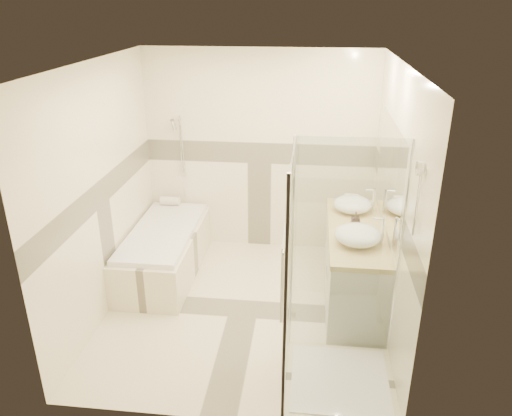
# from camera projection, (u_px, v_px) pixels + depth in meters

# --- Properties ---
(room) EXTENTS (2.82, 3.02, 2.52)m
(room) POSITION_uv_depth(u_px,v_px,m) (249.00, 197.00, 4.75)
(room) COLOR beige
(room) RESTS_ON ground
(bathtub) EXTENTS (0.75, 1.70, 0.56)m
(bathtub) POSITION_uv_depth(u_px,v_px,m) (164.00, 249.00, 5.82)
(bathtub) COLOR beige
(bathtub) RESTS_ON ground
(vanity) EXTENTS (0.58, 1.62, 0.85)m
(vanity) POSITION_uv_depth(u_px,v_px,m) (353.00, 265.00, 5.23)
(vanity) COLOR white
(vanity) RESTS_ON ground
(shower_enclosure) EXTENTS (0.96, 0.93, 2.04)m
(shower_enclosure) POSITION_uv_depth(u_px,v_px,m) (328.00, 331.00, 4.07)
(shower_enclosure) COLOR beige
(shower_enclosure) RESTS_ON ground
(vessel_sink_near) EXTENTS (0.41, 0.41, 0.17)m
(vessel_sink_near) POSITION_uv_depth(u_px,v_px,m) (352.00, 204.00, 5.44)
(vessel_sink_near) COLOR white
(vessel_sink_near) RESTS_ON vanity
(vessel_sink_far) EXTENTS (0.44, 0.44, 0.18)m
(vessel_sink_far) POSITION_uv_depth(u_px,v_px,m) (358.00, 235.00, 4.73)
(vessel_sink_far) COLOR white
(vessel_sink_far) RESTS_ON vanity
(faucet_near) EXTENTS (0.11, 0.03, 0.27)m
(faucet_near) POSITION_uv_depth(u_px,v_px,m) (373.00, 199.00, 5.39)
(faucet_near) COLOR silver
(faucet_near) RESTS_ON vanity
(faucet_far) EXTENTS (0.12, 0.03, 0.29)m
(faucet_far) POSITION_uv_depth(u_px,v_px,m) (382.00, 229.00, 4.67)
(faucet_far) COLOR silver
(faucet_far) RESTS_ON vanity
(amenity_bottle_a) EXTENTS (0.09, 0.09, 0.18)m
(amenity_bottle_a) POSITION_uv_depth(u_px,v_px,m) (355.00, 220.00, 5.03)
(amenity_bottle_a) COLOR black
(amenity_bottle_a) RESTS_ON vanity
(amenity_bottle_b) EXTENTS (0.14, 0.14, 0.16)m
(amenity_bottle_b) POSITION_uv_depth(u_px,v_px,m) (356.00, 223.00, 4.99)
(amenity_bottle_b) COLOR black
(amenity_bottle_b) RESTS_ON vanity
(folded_towels) EXTENTS (0.18, 0.28, 0.09)m
(folded_towels) POSITION_uv_depth(u_px,v_px,m) (351.00, 201.00, 5.62)
(folded_towels) COLOR white
(folded_towels) RESTS_ON vanity
(rolled_towel) EXTENTS (0.24, 0.11, 0.11)m
(rolled_towel) POSITION_uv_depth(u_px,v_px,m) (170.00, 201.00, 6.37)
(rolled_towel) COLOR white
(rolled_towel) RESTS_ON bathtub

